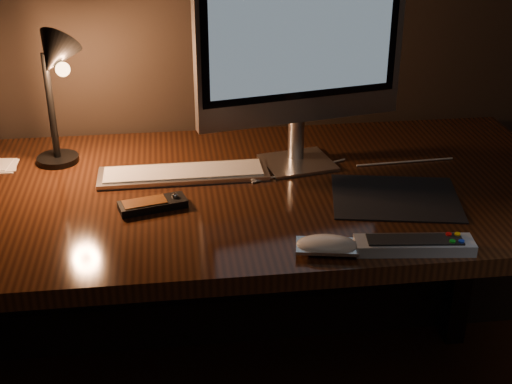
{
  "coord_description": "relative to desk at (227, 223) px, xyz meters",
  "views": [
    {
      "loc": [
        -0.13,
        0.39,
        1.46
      ],
      "look_at": [
        0.05,
        1.73,
        0.79
      ],
      "focal_mm": 50.0,
      "sensor_mm": 36.0,
      "label": 1
    }
  ],
  "objects": [
    {
      "name": "cable",
      "position": [
        0.31,
        -0.0,
        0.13
      ],
      "size": [
        0.51,
        0.1,
        0.0
      ],
      "primitive_type": "cylinder",
      "rotation": [
        0.0,
        1.57,
        0.19
      ],
      "color": "white",
      "rests_on": "desk"
    },
    {
      "name": "desk",
      "position": [
        0.0,
        0.0,
        0.0
      ],
      "size": [
        1.6,
        0.75,
        0.75
      ],
      "color": "#33190B",
      "rests_on": "ground"
    },
    {
      "name": "keyboard",
      "position": [
        -0.1,
        0.01,
        0.14
      ],
      "size": [
        0.4,
        0.11,
        0.01
      ],
      "primitive_type": "cube",
      "rotation": [
        0.0,
        0.0,
        0.01
      ],
      "color": "silver",
      "rests_on": "desk"
    },
    {
      "name": "desk_lamp",
      "position": [
        -0.38,
        0.1,
        0.36
      ],
      "size": [
        0.16,
        0.18,
        0.34
      ],
      "rotation": [
        0.0,
        0.0,
        -0.09
      ],
      "color": "black",
      "rests_on": "desk"
    },
    {
      "name": "monitor",
      "position": [
        0.18,
        0.04,
        0.44
      ],
      "size": [
        0.5,
        0.17,
        0.53
      ],
      "rotation": [
        0.0,
        0.0,
        0.19
      ],
      "color": "silver",
      "rests_on": "desk"
    },
    {
      "name": "mousepad",
      "position": [
        0.36,
        -0.17,
        0.13
      ],
      "size": [
        0.32,
        0.27,
        0.0
      ],
      "primitive_type": "cube",
      "rotation": [
        0.0,
        0.0,
        -0.19
      ],
      "color": "black",
      "rests_on": "desk"
    },
    {
      "name": "media_remote",
      "position": [
        -0.17,
        -0.15,
        0.14
      ],
      "size": [
        0.15,
        0.09,
        0.03
      ],
      "rotation": [
        0.0,
        0.0,
        0.24
      ],
      "color": "black",
      "rests_on": "desk"
    },
    {
      "name": "tv_remote",
      "position": [
        0.33,
        -0.39,
        0.14
      ],
      "size": [
        0.23,
        0.08,
        0.03
      ],
      "rotation": [
        0.0,
        0.0,
        -0.11
      ],
      "color": "#999C9F",
      "rests_on": "desk"
    },
    {
      "name": "mouse",
      "position": [
        0.16,
        -0.38,
        0.14
      ],
      "size": [
        0.13,
        0.08,
        0.02
      ],
      "primitive_type": "ellipsoid",
      "rotation": [
        0.0,
        0.0,
        -0.19
      ],
      "color": "white",
      "rests_on": "desk"
    }
  ]
}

